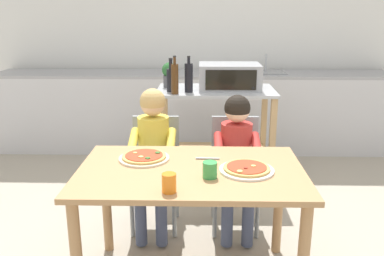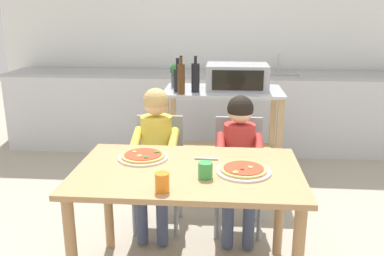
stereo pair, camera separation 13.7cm
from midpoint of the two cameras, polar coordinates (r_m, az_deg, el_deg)
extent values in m
plane|color=#A89E8C|center=(3.62, 2.17, -9.64)|extent=(11.45, 11.45, 0.00)
cube|color=white|center=(5.05, 3.22, 13.53)|extent=(5.07, 0.12, 2.70)
cube|color=silver|center=(4.77, 2.93, 2.20)|extent=(4.56, 0.60, 0.86)
cube|color=#9E9EA3|center=(4.69, 3.00, 7.48)|extent=(4.56, 0.60, 0.03)
cube|color=gray|center=(4.73, 12.79, 7.35)|extent=(0.40, 0.33, 0.02)
cylinder|color=#B7BABF|center=(4.83, 12.67, 8.76)|extent=(0.02, 0.02, 0.20)
cube|color=#B7BABF|center=(3.62, 5.44, 5.15)|extent=(1.03, 0.58, 0.02)
cube|color=tan|center=(3.77, 5.21, -3.44)|extent=(0.95, 0.54, 0.02)
cube|color=tan|center=(3.52, -2.45, -2.73)|extent=(0.05, 0.05, 0.88)
cube|color=tan|center=(3.54, 13.00, -3.05)|extent=(0.05, 0.05, 0.88)
cube|color=tan|center=(4.00, -1.59, -0.41)|extent=(0.05, 0.05, 0.88)
cube|color=tan|center=(4.01, 12.01, -0.71)|extent=(0.05, 0.05, 0.88)
cube|color=#999BA0|center=(3.62, 7.36, 7.05)|extent=(0.53, 0.37, 0.22)
cube|color=black|center=(3.43, 7.50, 6.56)|extent=(0.42, 0.01, 0.17)
cylinder|color=black|center=(3.46, 10.54, 5.38)|extent=(0.02, 0.01, 0.02)
cylinder|color=#4C2D14|center=(3.39, -0.35, 6.81)|extent=(0.06, 0.06, 0.25)
cylinder|color=#4C2D14|center=(3.37, -0.35, 9.34)|extent=(0.02, 0.02, 0.06)
cylinder|color=black|center=(3.37, -0.36, 9.91)|extent=(0.03, 0.03, 0.01)
cylinder|color=black|center=(3.50, -0.86, 6.66)|extent=(0.07, 0.07, 0.19)
cylinder|color=black|center=(3.48, -0.87, 8.86)|extent=(0.03, 0.03, 0.08)
cylinder|color=black|center=(3.48, -0.87, 9.60)|extent=(0.03, 0.03, 0.01)
cylinder|color=black|center=(3.47, 1.63, 6.97)|extent=(0.07, 0.07, 0.24)
cylinder|color=black|center=(3.45, 1.65, 9.37)|extent=(0.02, 0.02, 0.05)
cylinder|color=black|center=(3.44, 1.65, 9.87)|extent=(0.03, 0.03, 0.01)
cylinder|color=#4C4C51|center=(3.73, -0.97, 6.53)|extent=(0.11, 0.11, 0.10)
sphere|color=#28602D|center=(3.71, -0.98, 8.09)|extent=(0.13, 0.13, 0.13)
cube|color=#AD7F51|center=(2.29, 1.13, -6.06)|extent=(1.25, 0.79, 0.03)
cylinder|color=#AD7F51|center=(2.83, -10.21, -9.88)|extent=(0.06, 0.06, 0.69)
cylinder|color=#AD7F51|center=(2.78, 13.48, -10.58)|extent=(0.06, 0.06, 0.69)
cube|color=gray|center=(3.01, -3.51, -6.06)|extent=(0.36, 0.36, 0.04)
cube|color=gray|center=(3.09, -3.16, -1.68)|extent=(0.34, 0.03, 0.38)
cylinder|color=gray|center=(2.95, -0.90, -11.22)|extent=(0.03, 0.03, 0.42)
cylinder|color=gray|center=(2.99, -6.74, -10.94)|extent=(0.03, 0.03, 0.42)
cylinder|color=gray|center=(3.22, -0.39, -8.78)|extent=(0.03, 0.03, 0.42)
cylinder|color=gray|center=(3.25, -5.72, -8.56)|extent=(0.03, 0.03, 0.42)
cube|color=gray|center=(2.99, 7.74, -6.33)|extent=(0.36, 0.36, 0.04)
cube|color=gray|center=(3.08, 7.73, -1.92)|extent=(0.34, 0.03, 0.38)
cylinder|color=gray|center=(2.96, 10.69, -11.41)|extent=(0.03, 0.03, 0.42)
cylinder|color=gray|center=(2.94, 4.76, -11.36)|extent=(0.03, 0.03, 0.42)
cylinder|color=gray|center=(3.23, 10.15, -8.96)|extent=(0.03, 0.03, 0.42)
cylinder|color=gray|center=(3.21, 4.75, -8.89)|extent=(0.03, 0.03, 0.42)
cube|color=#424C6B|center=(2.86, -2.51, -6.42)|extent=(0.10, 0.30, 0.10)
cylinder|color=#424C6B|center=(2.84, -2.77, -11.90)|extent=(0.08, 0.08, 0.44)
cube|color=#424C6B|center=(2.88, -5.29, -6.31)|extent=(0.10, 0.30, 0.10)
cylinder|color=#424C6B|center=(2.86, -5.61, -11.75)|extent=(0.08, 0.08, 0.44)
cylinder|color=yellow|center=(2.81, -1.25, -1.92)|extent=(0.06, 0.26, 0.15)
cylinder|color=yellow|center=(2.85, -6.47, -1.78)|extent=(0.06, 0.26, 0.15)
cylinder|color=yellow|center=(2.93, -3.58, -1.94)|extent=(0.22, 0.22, 0.37)
sphere|color=beige|center=(2.86, -3.68, 3.46)|extent=(0.17, 0.17, 0.17)
sphere|color=tan|center=(2.85, -3.68, 3.76)|extent=(0.18, 0.18, 0.18)
cube|color=#424C6B|center=(2.85, 9.33, -6.67)|extent=(0.10, 0.30, 0.10)
cylinder|color=#424C6B|center=(2.84, 9.32, -12.17)|extent=(0.08, 0.08, 0.44)
cube|color=#424C6B|center=(2.84, 6.50, -6.63)|extent=(0.10, 0.30, 0.10)
cylinder|color=#424C6B|center=(2.83, 6.43, -12.14)|extent=(0.08, 0.08, 0.44)
cylinder|color=#BC332D|center=(2.83, 10.66, -2.67)|extent=(0.06, 0.26, 0.15)
cylinder|color=#BC332D|center=(2.81, 5.38, -2.57)|extent=(0.06, 0.26, 0.15)
cylinder|color=#BC332D|center=(2.92, 7.90, -2.61)|extent=(0.22, 0.22, 0.33)
sphere|color=beige|center=(2.85, 8.10, 2.39)|extent=(0.17, 0.17, 0.17)
sphere|color=black|center=(2.84, 8.11, 2.69)|extent=(0.18, 0.18, 0.18)
cylinder|color=beige|center=(2.45, -5.21, -4.09)|extent=(0.30, 0.30, 0.01)
cylinder|color=tan|center=(2.45, -5.21, -3.82)|extent=(0.26, 0.26, 0.01)
cylinder|color=#B23D23|center=(2.44, -5.22, -3.65)|extent=(0.22, 0.22, 0.00)
cylinder|color=#DBC666|center=(2.41, -5.67, -3.88)|extent=(0.03, 0.03, 0.01)
cylinder|color=#386628|center=(2.38, -4.75, -4.08)|extent=(0.03, 0.03, 0.01)
cylinder|color=#DBC666|center=(2.48, -6.41, -3.32)|extent=(0.02, 0.02, 0.01)
cylinder|color=#386628|center=(2.46, -3.31, -3.35)|extent=(0.03, 0.03, 0.01)
cylinder|color=white|center=(2.26, 8.89, -5.97)|extent=(0.30, 0.30, 0.01)
cylinder|color=tan|center=(2.26, 8.90, -5.69)|extent=(0.26, 0.26, 0.01)
cylinder|color=#B23D23|center=(2.26, 8.91, -5.50)|extent=(0.22, 0.22, 0.00)
cylinder|color=maroon|center=(2.23, 8.73, -5.67)|extent=(0.02, 0.02, 0.01)
cylinder|color=#DBC666|center=(2.26, 9.83, -5.40)|extent=(0.03, 0.03, 0.01)
cylinder|color=#DBC666|center=(2.18, 7.87, -6.12)|extent=(0.03, 0.03, 0.01)
cylinder|color=orange|center=(2.00, -2.19, -7.56)|extent=(0.07, 0.07, 0.09)
cylinder|color=green|center=(2.16, 3.70, -5.88)|extent=(0.08, 0.08, 0.09)
cylinder|color=#B7BABF|center=(2.42, 3.61, -4.30)|extent=(0.14, 0.02, 0.01)
camera|label=1|loc=(0.07, -88.44, 0.45)|focal=38.43mm
camera|label=2|loc=(0.07, 91.56, -0.45)|focal=38.43mm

